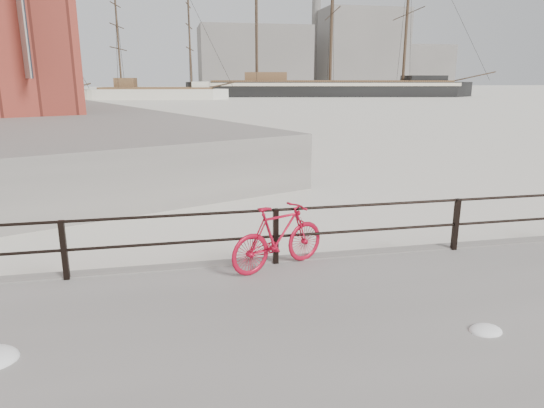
{
  "coord_description": "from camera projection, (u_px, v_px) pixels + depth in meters",
  "views": [
    {
      "loc": [
        -5.21,
        -8.05,
        3.55
      ],
      "look_at": [
        -3.22,
        1.5,
        1.0
      ],
      "focal_mm": 32.0,
      "sensor_mm": 36.0,
      "label": 1
    }
  ],
  "objects": [
    {
      "name": "schooner_mid",
      "position": [
        157.0,
        99.0,
        81.43
      ],
      "size": [
        26.77,
        14.43,
        18.62
      ],
      "primitive_type": null,
      "rotation": [
        0.0,
        0.0,
        -0.15
      ],
      "color": "beige",
      "rests_on": "ground"
    },
    {
      "name": "bicycle",
      "position": [
        279.0,
        237.0,
        8.27
      ],
      "size": [
        1.83,
        1.02,
        1.13
      ],
      "primitive_type": "imported",
      "rotation": [
        0.0,
        0.0,
        0.42
      ],
      "color": "#AB0B24",
      "rests_on": "promenade"
    },
    {
      "name": "industrial_east",
      "position": [
        416.0,
        67.0,
        165.2
      ],
      "size": [
        20.0,
        16.0,
        14.0
      ],
      "primitive_type": "cube",
      "color": "gray",
      "rests_on": "ground"
    },
    {
      "name": "smokestack",
      "position": [
        316.0,
        18.0,
        154.32
      ],
      "size": [
        2.8,
        2.8,
        44.0
      ],
      "primitive_type": "cylinder",
      "color": "gray",
      "rests_on": "ground"
    },
    {
      "name": "guardrail",
      "position": [
        456.0,
        224.0,
        9.19
      ],
      "size": [
        28.0,
        0.1,
        1.0
      ],
      "primitive_type": null,
      "color": "black",
      "rests_on": "promenade"
    },
    {
      "name": "industrial_mid",
      "position": [
        359.0,
        50.0,
        154.67
      ],
      "size": [
        26.0,
        20.0,
        24.0
      ],
      "primitive_type": "cube",
      "color": "gray",
      "rests_on": "ground"
    },
    {
      "name": "ground",
      "position": [
        447.0,
        263.0,
        9.55
      ],
      "size": [
        400.0,
        400.0,
        0.0
      ],
      "primitive_type": "plane",
      "color": "white",
      "rests_on": "ground"
    },
    {
      "name": "industrial_west",
      "position": [
        254.0,
        59.0,
        143.82
      ],
      "size": [
        32.0,
        18.0,
        18.0
      ],
      "primitive_type": "cube",
      "color": "gray",
      "rests_on": "ground"
    },
    {
      "name": "barque_black",
      "position": [
        330.0,
        96.0,
        93.9
      ],
      "size": [
        64.65,
        31.38,
        34.93
      ],
      "primitive_type": null,
      "rotation": [
        0.0,
        0.0,
        -0.19
      ],
      "color": "black",
      "rests_on": "ground"
    },
    {
      "name": "schooner_left",
      "position": [
        18.0,
        102.0,
        73.43
      ],
      "size": [
        23.67,
        18.5,
        16.66
      ],
      "primitive_type": null,
      "rotation": [
        0.0,
        0.0,
        0.47
      ],
      "color": "beige",
      "rests_on": "ground"
    }
  ]
}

